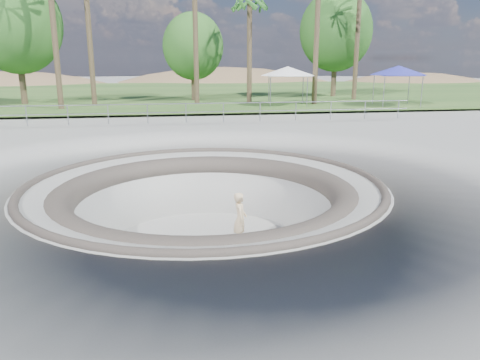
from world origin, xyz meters
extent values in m
plane|color=#9C9B97|center=(0.00, 0.00, 0.00)|extent=(180.00, 180.00, 0.00)
torus|color=#9C9B97|center=(0.00, 0.00, -2.00)|extent=(14.00, 14.00, 4.00)
cylinder|color=#9C9B97|center=(0.00, 0.00, -1.95)|extent=(6.60, 6.60, 0.10)
torus|color=#4C423C|center=(0.00, 0.00, -0.02)|extent=(10.24, 10.24, 0.24)
torus|color=#4C423C|center=(0.00, 0.00, -0.45)|extent=(8.91, 8.91, 0.81)
cube|color=#2B4F1F|center=(0.00, 34.00, 0.22)|extent=(180.00, 36.00, 0.12)
ellipsoid|color=brown|center=(-22.00, 55.00, -6.44)|extent=(50.40, 36.00, 23.40)
ellipsoid|color=brown|center=(8.00, 60.00, -7.87)|extent=(61.60, 44.00, 28.60)
ellipsoid|color=brown|center=(35.00, 52.00, -5.36)|extent=(42.00, 30.00, 19.50)
cylinder|color=gray|center=(0.00, 12.00, 1.17)|extent=(25.00, 0.05, 0.05)
cylinder|color=gray|center=(0.00, 12.00, 0.72)|extent=(25.00, 0.05, 0.05)
cube|color=olive|center=(0.98, -0.33, -1.83)|extent=(0.76, 0.33, 0.02)
cylinder|color=#A2A3A6|center=(0.98, -0.33, -1.86)|extent=(0.06, 0.16, 0.03)
cylinder|color=#A2A3A6|center=(0.98, -0.33, -1.86)|extent=(0.06, 0.16, 0.03)
cylinder|color=beige|center=(0.98, -0.33, -1.87)|extent=(0.06, 0.04, 0.06)
cylinder|color=beige|center=(0.98, -0.33, -1.87)|extent=(0.06, 0.04, 0.06)
cylinder|color=beige|center=(0.98, -0.33, -1.87)|extent=(0.06, 0.04, 0.06)
cylinder|color=beige|center=(0.98, -0.33, -1.87)|extent=(0.06, 0.04, 0.06)
imported|color=beige|center=(0.98, -0.33, -1.03)|extent=(0.45, 0.62, 1.59)
cylinder|color=gray|center=(6.18, 18.21, 1.26)|extent=(0.06, 0.06, 1.95)
cylinder|color=gray|center=(8.66, 18.21, 1.26)|extent=(0.06, 0.06, 1.95)
cylinder|color=gray|center=(6.18, 20.69, 1.26)|extent=(0.06, 0.06, 1.95)
cylinder|color=gray|center=(8.66, 20.69, 1.26)|extent=(0.06, 0.06, 1.95)
cube|color=white|center=(7.42, 19.45, 2.32)|extent=(3.07, 3.07, 0.08)
cone|color=white|center=(7.42, 19.45, 2.63)|extent=(5.19, 5.19, 0.62)
cylinder|color=gray|center=(13.62, 16.73, 1.28)|extent=(0.06, 0.06, 2.00)
cylinder|color=gray|center=(16.16, 16.73, 1.28)|extent=(0.06, 0.06, 2.00)
cylinder|color=gray|center=(13.62, 19.27, 1.28)|extent=(0.06, 0.06, 2.00)
cylinder|color=gray|center=(16.16, 19.27, 1.28)|extent=(0.06, 0.06, 2.00)
cube|color=#2C30A2|center=(14.89, 18.00, 2.37)|extent=(3.12, 3.12, 0.08)
cone|color=#2C30A2|center=(14.89, 18.00, 2.69)|extent=(5.33, 5.33, 0.64)
cylinder|color=brown|center=(-7.82, 19.32, 5.34)|extent=(0.36, 0.36, 10.34)
cylinder|color=brown|center=(-6.05, 21.77, 4.91)|extent=(0.36, 0.36, 9.48)
cylinder|color=brown|center=(1.21, 21.46, 6.02)|extent=(0.36, 0.36, 11.69)
cylinder|color=brown|center=(5.10, 21.68, 4.02)|extent=(0.36, 0.36, 7.71)
cylinder|color=brown|center=(9.53, 19.82, 5.53)|extent=(0.36, 0.36, 10.71)
cylinder|color=brown|center=(13.91, 23.20, 5.27)|extent=(0.36, 0.36, 10.19)
cylinder|color=brown|center=(-11.09, 23.03, 2.79)|extent=(0.44, 0.44, 5.24)
ellipsoid|color=#2D6623|center=(-11.09, 23.03, 5.78)|extent=(6.26, 5.69, 6.83)
cylinder|color=brown|center=(1.21, 24.60, 2.13)|extent=(0.44, 0.44, 3.93)
ellipsoid|color=#2D6623|center=(1.21, 24.60, 4.38)|extent=(4.69, 4.26, 5.11)
cylinder|color=brown|center=(13.39, 26.61, 2.75)|extent=(0.44, 0.44, 5.16)
ellipsoid|color=#2D6623|center=(13.39, 26.61, 5.70)|extent=(6.16, 5.60, 6.72)
camera|label=1|loc=(-1.00, -12.96, 3.49)|focal=35.00mm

